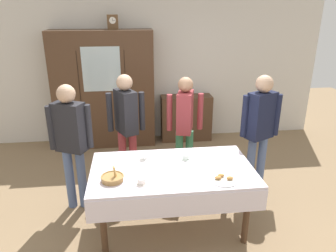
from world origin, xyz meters
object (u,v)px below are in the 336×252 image
Objects in this scene: bookshelf_low at (186,118)px; person_behind_table_left at (185,120)px; person_by_cabinet at (126,120)px; tea_cup_near_left at (144,157)px; person_beside_shelf at (71,136)px; mantel_clock at (113,22)px; person_behind_table_right at (260,124)px; tea_cup_far_right at (186,157)px; wall_cabinet at (104,90)px; bread_basket at (112,178)px; spoon_near_left at (236,160)px; tea_cup_back_edge at (141,181)px; book_stack at (187,94)px; pastry_plate at (224,179)px; spoon_far_left at (218,159)px; dining_table at (173,178)px; spoon_back_edge at (202,154)px.

person_behind_table_left reaches higher than bookshelf_low.
person_by_cabinet is at bearing -179.66° from person_behind_table_left.
tea_cup_near_left is 0.08× the size of person_beside_shelf.
mantel_clock is 2.97m from person_behind_table_right.
tea_cup_near_left is 0.08× the size of person_by_cabinet.
tea_cup_far_right is 0.91m from person_behind_table_left.
wall_cabinet reaches higher than bookshelf_low.
spoon_near_left is at bearing 11.98° from bread_basket.
person_beside_shelf is (-1.35, 0.36, 0.19)m from tea_cup_far_right.
person_behind_table_right reaches higher than bread_basket.
tea_cup_back_edge is 1.00× the size of tea_cup_far_right.
person_behind_table_left is at bearing 63.84° from tea_cup_back_edge.
person_behind_table_right is at bearing 47.63° from spoon_near_left.
bookshelf_low is at bearing 0.00° from book_stack.
tea_cup_near_left reaches higher than spoon_near_left.
book_stack is at bearing 1.91° from wall_cabinet.
spoon_far_left is (0.08, 0.48, -0.01)m from pastry_plate.
tea_cup_near_left is 0.87m from person_by_cabinet.
spoon_near_left and spoon_far_left have the same top height.
bread_basket is 0.15× the size of person_beside_shelf.
wall_cabinet reaches higher than dining_table.
pastry_plate is (-0.12, -2.93, 0.35)m from bookshelf_low.
pastry_plate is at bearing -27.87° from person_beside_shelf.
wall_cabinet is 2.39m from tea_cup_near_left.
mantel_clock is (-0.68, 2.59, 1.53)m from dining_table.
wall_cabinet is 1.52m from book_stack.
dining_table is at bearing -139.45° from spoon_back_edge.
tea_cup_far_right is 1.00× the size of tea_cup_near_left.
dining_table is at bearing -75.37° from mantel_clock.
book_stack is 2.45m from tea_cup_far_right.
bookshelf_low is at bearing 65.75° from bread_basket.
book_stack is 0.13× the size of person_behind_table_left.
book_stack is 1.77× the size of spoon_near_left.
bookshelf_low is 1.97m from person_by_cabinet.
spoon_far_left is 0.07× the size of person_behind_table_right.
tea_cup_near_left is 0.08× the size of person_behind_table_left.
person_by_cabinet is (-1.12, -1.52, 0.07)m from book_stack.
person_by_cabinet is 1.04× the size of person_behind_table_left.
person_beside_shelf is at bearing 153.18° from dining_table.
pastry_plate is 0.64m from spoon_back_edge.
wall_cabinet is at bearing 115.83° from pastry_plate.
bookshelf_low is at bearing 71.51° from tea_cup_back_edge.
person_behind_table_left is (0.32, 1.12, 0.27)m from dining_table.
bread_basket is at bearing -127.46° from tea_cup_near_left.
mantel_clock reaches higher than tea_cup_back_edge.
dining_table is 7.49× the size of bread_basket.
tea_cup_back_edge is (-0.35, -0.26, 0.13)m from dining_table.
wall_cabinet reaches higher than person_behind_table_right.
bookshelf_low reaches higher than pastry_plate.
tea_cup_near_left is (-0.30, 0.29, 0.13)m from dining_table.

